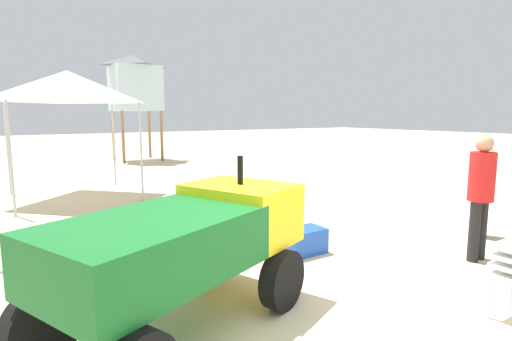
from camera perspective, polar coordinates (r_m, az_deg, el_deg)
name	(u,v)px	position (r m, az deg, el deg)	size (l,w,h in m)	color
ground	(342,329)	(3.99, 12.14, -21.11)	(80.00, 80.00, 0.00)	beige
utility_cart	(187,243)	(3.72, -9.75, -10.04)	(2.81, 2.11, 1.50)	#146023
lifeguard_near_left	(481,179)	(7.22, 29.29, -1.03)	(0.32, 0.32, 1.62)	#194C19
lifeguard_near_right	(481,190)	(6.00, 29.28, -2.38)	(0.32, 0.32, 1.66)	black
popup_canopy	(68,87)	(10.09, -25.15, 10.71)	(2.50, 2.50, 2.89)	#B2B2B7
lifeguard_tower	(135,83)	(17.53, -16.79, 11.79)	(1.98, 1.98, 4.31)	olive
cooler_box	(304,241)	(5.73, 6.82, -9.89)	(0.58, 0.38, 0.35)	blue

